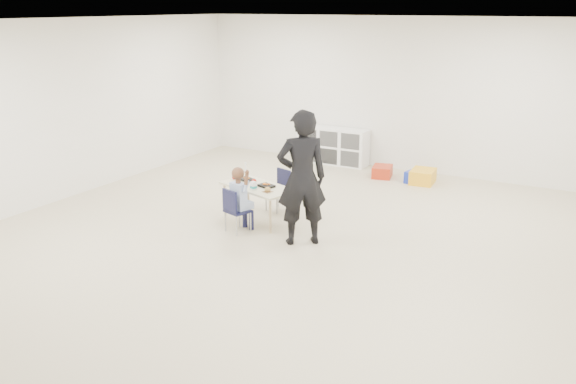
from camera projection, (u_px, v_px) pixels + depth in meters
The scene contains 16 objects.
room at pixel (275, 140), 7.43m from camera, with size 9.00×9.02×2.80m.
table at pixel (259, 203), 8.73m from camera, with size 1.25×0.88×0.52m.
chair_near at pixel (238, 210), 8.29m from camera, with size 0.30×0.28×0.62m, color #111334, non-canonical shape.
chair_far at pixel (277, 191), 9.15m from camera, with size 0.30×0.28×0.62m, color #111334, non-canonical shape.
child at pixel (237, 197), 8.23m from camera, with size 0.41×0.41×0.98m, color #9BACD2, non-canonical shape.
lunch_tray_near at pixel (266, 186), 8.61m from camera, with size 0.22×0.16×0.03m, color black.
lunch_tray_far at pixel (246, 179), 8.93m from camera, with size 0.22×0.16×0.03m, color black.
milk_carton at pixel (253, 185), 8.51m from camera, with size 0.07×0.07×0.10m, color white.
bread_roll at pixel (268, 189), 8.38m from camera, with size 0.09×0.09×0.07m, color tan.
apple_near at pixel (254, 181), 8.76m from camera, with size 0.07×0.07×0.07m, color #9E190E.
apple_far at pixel (234, 177), 8.97m from camera, with size 0.07×0.07×0.07m, color #9E190E.
cubby_shelf at pixel (333, 146), 11.87m from camera, with size 1.40×0.40×0.70m, color white.
adult at pixel (302, 178), 7.73m from camera, with size 0.64×0.42×1.76m, color black.
bin_red at pixel (382, 172), 10.98m from camera, with size 0.33×0.42×0.21m, color #B02A11.
bin_yellow at pixel (423, 176), 10.60m from camera, with size 0.39×0.50×0.24m, color #F0A719.
bin_blue at pixel (418, 177), 10.65m from camera, with size 0.33×0.42×0.21m, color #162CAA.
Camera 1 is at (3.68, -6.29, 2.99)m, focal length 38.00 mm.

